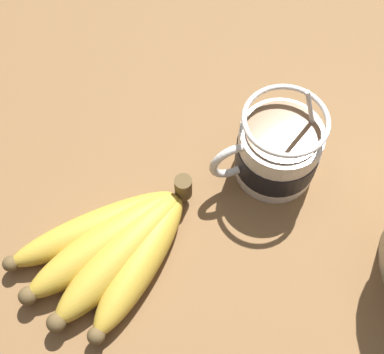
% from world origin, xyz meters
% --- Properties ---
extents(table, '(1.25, 1.25, 0.03)m').
position_xyz_m(table, '(0.00, 0.00, 0.01)').
color(table, brown).
rests_on(table, ground).
extents(coffee_mug, '(0.14, 0.10, 0.14)m').
position_xyz_m(coffee_mug, '(-0.05, 0.02, 0.07)').
color(coffee_mug, white).
rests_on(coffee_mug, table).
extents(banana_bunch, '(0.22, 0.16, 0.05)m').
position_xyz_m(banana_bunch, '(0.15, 0.06, 0.05)').
color(banana_bunch, brown).
rests_on(banana_bunch, table).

